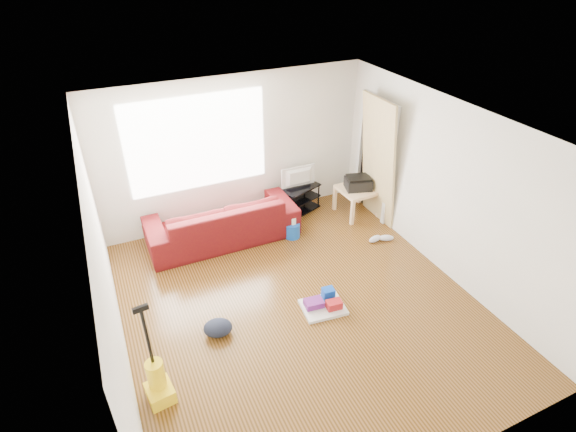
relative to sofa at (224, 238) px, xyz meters
name	(u,v)px	position (x,y,z in m)	size (l,w,h in m)	color
room	(301,220)	(0.53, -1.80, 1.25)	(4.51, 5.01, 2.51)	#3E2709
sofa	(224,238)	(0.00, 0.00, 0.00)	(2.41, 0.94, 0.70)	#4A060F
tv_stand	(300,198)	(1.52, 0.27, 0.25)	(0.80, 0.63, 0.49)	black
tv	(300,178)	(1.52, 0.27, 0.67)	(0.64, 0.08, 0.37)	black
side_table	(357,192)	(2.41, -0.22, 0.42)	(0.64, 0.64, 0.50)	#DFAC81
printer	(358,183)	(2.41, -0.22, 0.61)	(0.51, 0.44, 0.23)	black
bucket	(292,237)	(1.05, -0.43, 0.00)	(0.25, 0.25, 0.25)	#114CB8
toilet_paper	(293,227)	(1.06, -0.42, 0.19)	(0.13, 0.13, 0.12)	white
cleaning_tray	(324,304)	(0.73, -2.13, 0.06)	(0.61, 0.51, 0.20)	silver
backpack	(219,333)	(-0.70, -1.99, 0.00)	(0.36, 0.29, 0.20)	black
sneakers	(381,238)	(2.31, -1.15, 0.05)	(0.45, 0.23, 0.10)	silver
vacuum	(158,382)	(-1.54, -2.61, 0.24)	(0.30, 0.34, 1.27)	yellow
door_panel	(372,217)	(2.59, -0.48, 0.00)	(0.04, 0.87, 2.18)	tan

